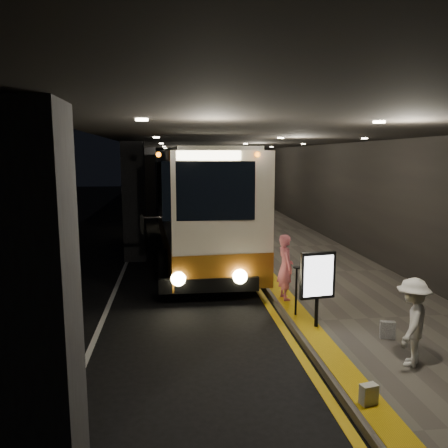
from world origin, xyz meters
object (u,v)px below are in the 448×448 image
passenger_waiting_white (412,322)px  info_sign (318,277)px  bag_polka (387,330)px  stanchion_post (296,291)px  coach_second (185,185)px  bag_plain (369,395)px  coach_main (196,206)px  passenger_boarding (285,267)px

passenger_waiting_white → info_sign: 2.20m
bag_polka → stanchion_post: (-1.52, 1.50, 0.40)m
coach_second → bag_plain: (1.97, -25.11, -1.55)m
bag_plain → info_sign: 3.18m
bag_polka → passenger_waiting_white: bearing=-97.4°
coach_second → bag_plain: bearing=-87.8°
coach_main → coach_second: size_ratio=1.05×
passenger_boarding → bag_polka: size_ratio=4.78×
bag_plain → stanchion_post: bearing=90.8°
coach_main → passenger_waiting_white: coach_main is taller
coach_main → info_sign: coach_main is taller
passenger_waiting_white → info_sign: bearing=-109.6°
coach_main → info_sign: bearing=-78.7°
coach_main → passenger_boarding: size_ratio=7.52×
info_sign → stanchion_post: size_ratio=1.45×
passenger_boarding → bag_polka: bearing=-156.5°
coach_main → bag_plain: coach_main is taller
bag_plain → info_sign: size_ratio=0.19×
coach_second → info_sign: bearing=-86.7°
coach_second → bag_polka: (3.43, -22.84, -1.53)m
passenger_boarding → stanchion_post: (-0.05, -1.19, -0.28)m
passenger_waiting_white → bag_polka: passenger_waiting_white is taller
coach_main → bag_polka: 9.83m
passenger_waiting_white → stanchion_post: size_ratio=1.37×
bag_polka → stanchion_post: stanchion_post is taller
coach_main → bag_plain: size_ratio=40.54×
coach_main → bag_polka: bearing=-72.6°
coach_second → passenger_boarding: coach_second is taller
coach_main → passenger_waiting_white: 10.75m
passenger_boarding → coach_main: bearing=12.2°
coach_main → passenger_boarding: (1.99, -6.37, -0.91)m
passenger_boarding → passenger_waiting_white: 4.03m
info_sign → stanchion_post: (-0.25, 0.75, -0.55)m
stanchion_post → coach_main: bearing=104.4°
coach_main → stanchion_post: size_ratio=11.14×
info_sign → stanchion_post: bearing=99.9°
coach_main → bag_plain: (1.99, -11.34, -1.62)m
coach_second → bag_polka: bearing=-83.8°
stanchion_post → coach_second: bearing=95.1°
passenger_boarding → bag_polka: (1.47, -2.69, -0.68)m
coach_second → passenger_boarding: size_ratio=7.19×
coach_main → passenger_boarding: coach_main is taller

